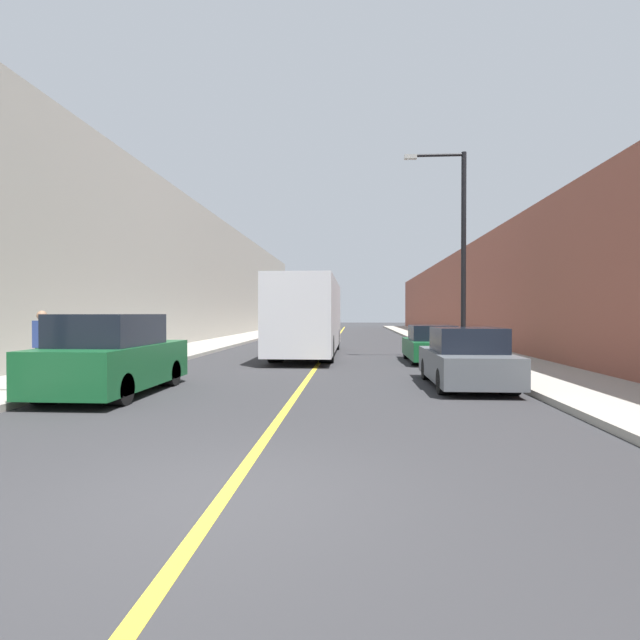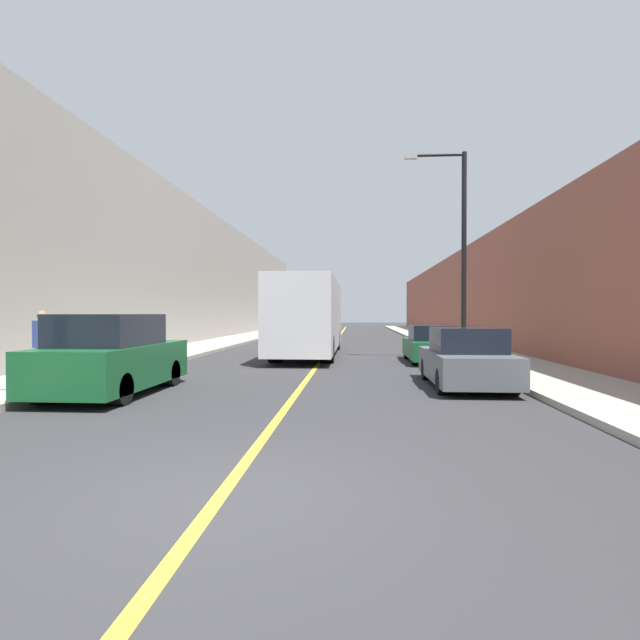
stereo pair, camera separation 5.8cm
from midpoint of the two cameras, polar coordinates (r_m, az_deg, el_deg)
ground_plane at (r=5.55m, az=-11.26°, el=-19.47°), size 200.00×200.00×0.00m
sidewalk_left at (r=36.06m, az=-9.34°, el=-2.18°), size 3.11×72.00×0.15m
sidewalk_right at (r=35.52m, az=13.22°, el=-2.24°), size 3.11×72.00×0.15m
building_row_left at (r=37.09m, az=-14.72°, el=4.70°), size 4.00×72.00×8.97m
building_row_right at (r=36.22m, az=18.80°, el=2.66°), size 4.00×72.00×6.29m
road_center_line at (r=35.10m, az=1.85°, el=-2.37°), size 0.16×72.00×0.01m
bus at (r=22.92m, az=-1.11°, el=0.52°), size 2.54×11.46×3.39m
parked_suv_left at (r=12.79m, az=-22.55°, el=-3.96°), size 2.01×4.58×1.90m
car_right_near at (r=13.57m, az=16.42°, el=-4.44°), size 1.87×4.26×1.55m
car_right_mid at (r=20.10m, az=12.71°, el=-2.85°), size 1.87×4.31×1.46m
street_lamp_right at (r=21.03m, az=15.69°, el=8.59°), size 2.47×0.24×8.24m
pedestrian at (r=14.72m, az=-29.06°, el=-2.50°), size 0.40×0.26×1.84m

